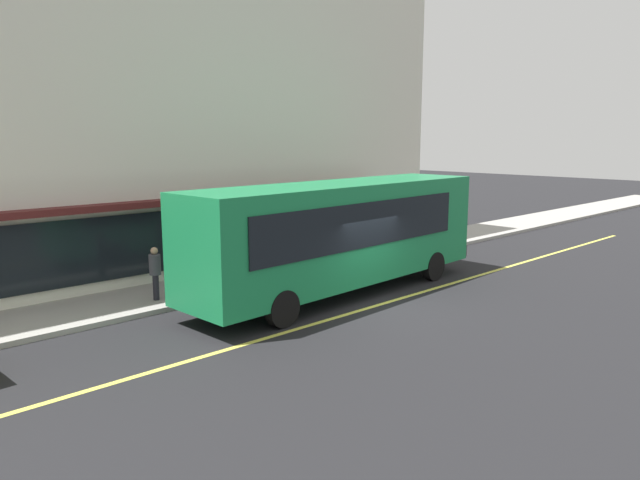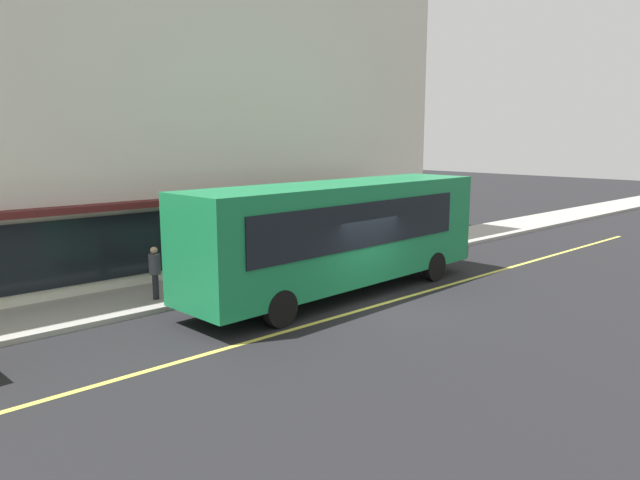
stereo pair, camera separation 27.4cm
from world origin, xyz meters
name	(u,v)px [view 1 (the left image)]	position (x,y,z in m)	size (l,w,h in m)	color
ground	(380,305)	(0.00, 0.00, 0.00)	(120.00, 120.00, 0.00)	black
sidewalk	(272,274)	(0.00, 5.06, 0.07)	(80.00, 2.87, 0.15)	#9E9B93
lane_centre_stripe	(380,305)	(0.00, 0.00, 0.00)	(36.00, 0.16, 0.01)	#D8D14C
storefront_building	(99,119)	(-3.12, 11.69, 5.59)	(26.97, 11.00, 11.19)	silver
bus	(342,231)	(0.09, 1.69, 1.99)	(11.23, 3.03, 3.50)	#197F47
traffic_light	(285,207)	(-0.03, 4.25, 2.53)	(0.30, 0.52, 3.20)	#2D2D33
pedestrian_waiting	(155,269)	(-4.79, 4.54, 1.09)	(0.34, 0.34, 1.58)	black
pedestrian_near_storefront	(212,256)	(-2.70, 4.75, 1.13)	(0.34, 0.34, 1.64)	black
pedestrian_at_corner	(370,223)	(5.90, 5.70, 1.26)	(0.34, 0.34, 1.83)	black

